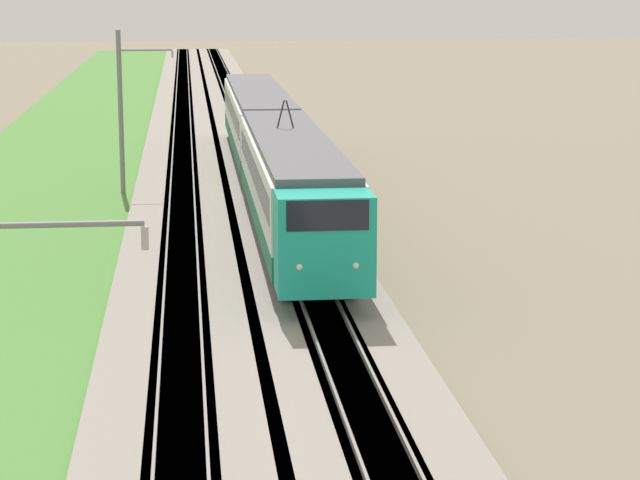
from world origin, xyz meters
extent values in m
cube|color=gray|center=(50.00, 0.00, 0.15)|extent=(240.00, 4.40, 0.30)
cube|color=gray|center=(50.00, -4.07, 0.15)|extent=(240.00, 4.40, 0.30)
cube|color=#4C4238|center=(50.00, 0.00, 0.15)|extent=(240.00, 1.57, 0.30)
cube|color=gray|center=(50.00, 0.53, 0.38)|extent=(240.00, 0.07, 0.15)
cube|color=gray|center=(50.00, -0.53, 0.38)|extent=(240.00, 0.07, 0.15)
cube|color=#4C4238|center=(50.00, -4.07, 0.15)|extent=(240.00, 1.57, 0.30)
cube|color=gray|center=(50.00, -3.53, 0.38)|extent=(240.00, 0.07, 0.15)
cube|color=gray|center=(50.00, -4.60, 0.38)|extent=(240.00, 0.07, 0.15)
cube|color=#4C8438|center=(50.00, 5.34, 0.06)|extent=(240.00, 12.70, 0.12)
cube|color=#19A88E|center=(27.13, -4.07, 2.43)|extent=(1.89, 2.75, 2.85)
cube|color=black|center=(26.84, -4.07, 3.38)|extent=(1.36, 2.29, 0.86)
sphere|color=#F2EAC6|center=(26.23, -3.28, 1.95)|extent=(0.20, 0.20, 0.20)
sphere|color=#F2EAC6|center=(26.23, -4.85, 1.95)|extent=(0.20, 0.20, 0.20)
cube|color=#196B47|center=(37.81, -4.07, 1.40)|extent=(19.47, 2.86, 0.80)
cube|color=silver|center=(37.81, -4.07, 2.83)|extent=(19.47, 2.86, 2.05)
cube|color=black|center=(37.81, -4.07, 2.99)|extent=(17.91, 2.88, 0.86)
cube|color=#515156|center=(37.81, -4.07, 3.98)|extent=(19.47, 2.63, 0.25)
cube|color=black|center=(37.81, -4.07, 0.72)|extent=(18.49, 2.43, 0.55)
cylinder|color=black|center=(29.87, -3.53, 0.88)|extent=(0.86, 0.12, 0.86)
cylinder|color=black|center=(29.87, -4.60, 0.88)|extent=(0.86, 0.12, 0.86)
cube|color=#196B47|center=(58.82, -4.07, 1.40)|extent=(21.36, 2.86, 0.80)
cube|color=silver|center=(58.82, -4.07, 2.83)|extent=(21.36, 2.86, 2.05)
cube|color=black|center=(58.82, -4.07, 2.99)|extent=(19.65, 2.88, 0.86)
cube|color=#515156|center=(58.82, -4.07, 3.98)|extent=(21.36, 2.63, 0.25)
cube|color=black|center=(58.82, -4.07, 0.72)|extent=(20.29, 2.43, 0.55)
cylinder|color=black|center=(40.73, -3.89, 4.65)|extent=(0.06, 0.33, 1.08)
cylinder|color=black|center=(40.73, -4.24, 4.65)|extent=(0.06, 0.33, 1.08)
cube|color=black|center=(29.87, -4.07, 0.00)|extent=(0.10, 0.10, 0.00)
cylinder|color=slate|center=(8.57, 1.51, 6.67)|extent=(0.08, 2.40, 0.08)
cylinder|color=#B2ADA8|center=(8.57, 0.31, 6.47)|extent=(0.10, 0.10, 0.30)
cylinder|color=slate|center=(50.00, 2.71, 3.77)|extent=(0.22, 0.22, 7.54)
cylinder|color=slate|center=(50.00, 1.51, 6.64)|extent=(0.08, 2.40, 0.08)
cylinder|color=#B2ADA8|center=(50.00, 0.31, 6.44)|extent=(0.10, 0.10, 0.30)
camera|label=1|loc=(-7.24, -0.26, 9.71)|focal=70.00mm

